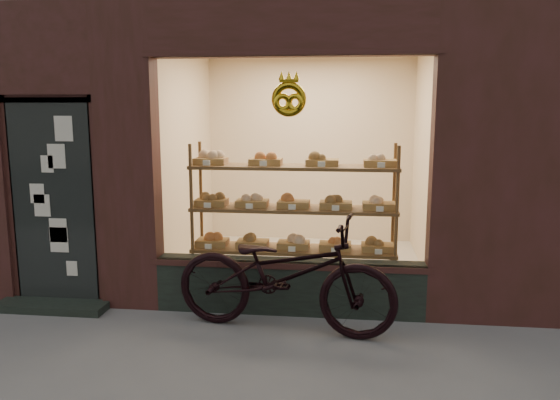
# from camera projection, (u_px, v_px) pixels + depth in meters

# --- Properties ---
(display_shelf) EXTENTS (2.20, 0.45, 1.70)m
(display_shelf) POSITION_uv_depth(u_px,v_px,m) (294.00, 222.00, 5.87)
(display_shelf) COLOR brown
(display_shelf) RESTS_ON ground
(bicycle) EXTENTS (2.18, 1.04, 1.10)m
(bicycle) POSITION_uv_depth(u_px,v_px,m) (284.00, 274.00, 5.05)
(bicycle) COLOR black
(bicycle) RESTS_ON ground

